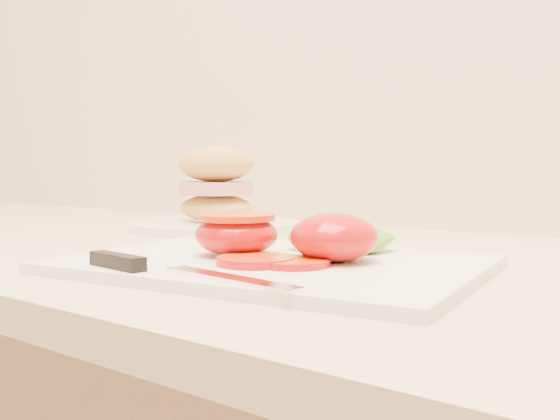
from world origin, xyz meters
The scene contains 8 objects.
cutting_board centered at (-0.40, 1.57, 0.94)m, with size 0.37×0.27×0.01m, color white.
tomato_half_dome centered at (-0.35, 1.59, 0.96)m, with size 0.08×0.08×0.04m, color red.
tomato_half_cut centered at (-0.44, 1.56, 0.96)m, with size 0.08×0.08×0.04m.
tomato_slice_0 centered at (-0.39, 1.53, 0.94)m, with size 0.07×0.07×0.01m, color #CF5011.
tomato_slice_1 centered at (-0.36, 1.54, 0.94)m, with size 0.06×0.06×0.01m, color #CF5011.
lettuce_leaf_0 centered at (-0.38, 1.65, 0.95)m, with size 0.11×0.08×0.02m, color #6ABC31.
knife centered at (-0.43, 1.45, 0.94)m, with size 0.22×0.04×0.01m.
sandwich_plate centered at (-0.70, 1.81, 0.98)m, with size 0.26×0.26×0.13m.
Camera 1 is at (-0.05, 1.11, 1.03)m, focal length 40.00 mm.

